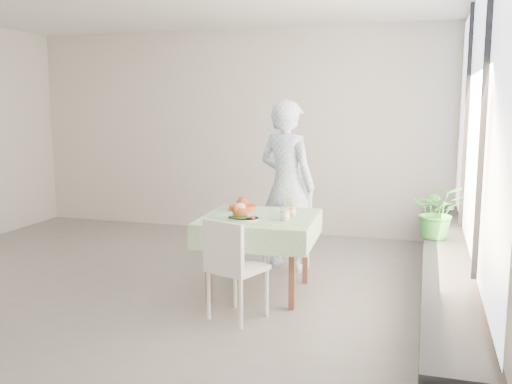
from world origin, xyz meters
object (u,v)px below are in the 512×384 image
(cafe_table, at_px, (260,245))
(diner, at_px, (287,186))
(potted_plant, at_px, (438,211))
(chair_far, at_px, (287,245))
(chair_near, at_px, (237,288))
(juice_cup_orange, at_px, (292,210))
(main_dish, at_px, (242,214))

(cafe_table, relative_size, diner, 0.60)
(cafe_table, height_order, diner, diner)
(cafe_table, relative_size, potted_plant, 2.06)
(diner, bearing_deg, chair_far, 135.44)
(cafe_table, distance_m, chair_near, 0.72)
(chair_far, distance_m, chair_near, 1.52)
(potted_plant, bearing_deg, juice_cup_orange, -158.28)
(cafe_table, distance_m, chair_far, 0.85)
(chair_near, bearing_deg, cafe_table, 90.31)
(juice_cup_orange, bearing_deg, main_dish, -144.98)
(cafe_table, bearing_deg, main_dish, -121.24)
(chair_near, height_order, main_dish, main_dish)
(cafe_table, distance_m, potted_plant, 1.75)
(chair_far, distance_m, potted_plant, 1.63)
(diner, distance_m, main_dish, 1.06)
(chair_near, bearing_deg, chair_far, 87.57)
(cafe_table, height_order, chair_far, chair_far)
(diner, bearing_deg, juice_cup_orange, 129.02)
(diner, relative_size, juice_cup_orange, 7.54)
(chair_near, xyz_separation_m, diner, (0.05, 1.55, 0.65))
(potted_plant, bearing_deg, chair_far, 172.41)
(cafe_table, height_order, potted_plant, potted_plant)
(cafe_table, xyz_separation_m, potted_plant, (1.60, 0.62, 0.30))
(main_dish, bearing_deg, diner, 80.69)
(chair_far, bearing_deg, potted_plant, -7.59)
(cafe_table, bearing_deg, diner, 86.26)
(chair_far, relative_size, potted_plant, 1.63)
(chair_near, bearing_deg, main_dish, 103.17)
(main_dish, distance_m, potted_plant, 1.90)
(chair_far, bearing_deg, chair_near, -92.43)
(chair_near, xyz_separation_m, juice_cup_orange, (0.28, 0.79, 0.53))
(chair_far, bearing_deg, diner, 113.38)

